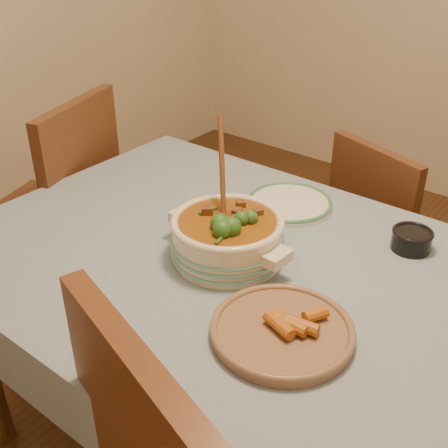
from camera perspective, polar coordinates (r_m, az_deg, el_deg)
name	(u,v)px	position (r m, az deg, el deg)	size (l,w,h in m)	color
dining_table	(260,301)	(1.48, 3.64, -7.80)	(1.68, 1.08, 0.76)	brown
stew_casserole	(227,234)	(1.44, 0.34, -1.04)	(0.37, 0.30, 0.35)	#EAE3C4
white_plate	(290,203)	(1.73, 6.68, 2.12)	(0.33, 0.33, 0.02)	white
condiment_bowl	(412,239)	(1.58, 18.54, -1.43)	(0.12, 0.12, 0.06)	black
fried_plate	(282,329)	(1.23, 5.94, -10.54)	(0.37, 0.37, 0.05)	#936C51
chair_far	(384,233)	(2.21, 15.95, -0.84)	(0.50, 0.50, 0.84)	brown
chair_left	(62,206)	(2.25, -16.15, 1.81)	(0.57, 0.57, 0.98)	brown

